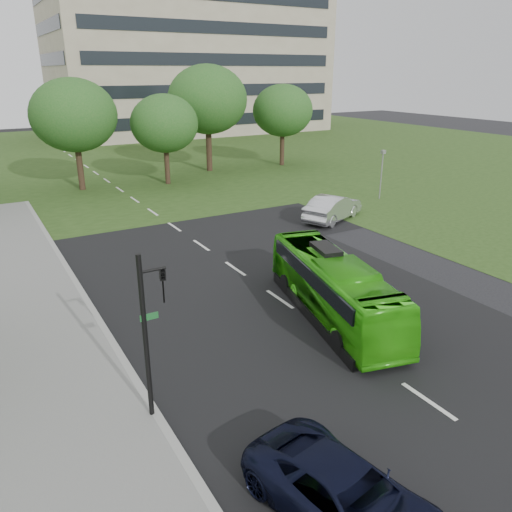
{
  "coord_description": "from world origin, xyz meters",
  "views": [
    {
      "loc": [
        -10.45,
        -13.96,
        9.04
      ],
      "look_at": [
        -0.38,
        3.33,
        1.6
      ],
      "focal_mm": 35.0,
      "sensor_mm": 36.0,
      "label": 1
    }
  ],
  "objects_px": {
    "suv": "(347,498)",
    "traffic_light": "(150,325)",
    "tree_park_c": "(164,124)",
    "camera_pole": "(382,168)",
    "tree_park_b": "(74,115)",
    "sedan": "(333,208)",
    "tree_park_d": "(207,100)",
    "tree_park_e": "(283,111)",
    "office_building": "(189,47)",
    "bus": "(334,287)"
  },
  "relations": [
    {
      "from": "office_building",
      "to": "camera_pole",
      "type": "relative_size",
      "value": 11.03
    },
    {
      "from": "tree_park_c",
      "to": "camera_pole",
      "type": "distance_m",
      "value": 17.83
    },
    {
      "from": "tree_park_d",
      "to": "camera_pole",
      "type": "xyz_separation_m",
      "value": [
        6.18,
        -16.71,
        -4.21
      ]
    },
    {
      "from": "sedan",
      "to": "traffic_light",
      "type": "bearing_deg",
      "value": 104.49
    },
    {
      "from": "office_building",
      "to": "tree_park_b",
      "type": "height_order",
      "value": "office_building"
    },
    {
      "from": "tree_park_c",
      "to": "bus",
      "type": "relative_size",
      "value": 0.85
    },
    {
      "from": "tree_park_c",
      "to": "sedan",
      "type": "distance_m",
      "value": 17.15
    },
    {
      "from": "office_building",
      "to": "tree_park_d",
      "type": "bearing_deg",
      "value": -110.65
    },
    {
      "from": "tree_park_b",
      "to": "tree_park_d",
      "type": "height_order",
      "value": "tree_park_d"
    },
    {
      "from": "tree_park_d",
      "to": "tree_park_e",
      "type": "distance_m",
      "value": 7.84
    },
    {
      "from": "tree_park_e",
      "to": "suv",
      "type": "relative_size",
      "value": 1.63
    },
    {
      "from": "sedan",
      "to": "suv",
      "type": "distance_m",
      "value": 23.18
    },
    {
      "from": "tree_park_b",
      "to": "tree_park_e",
      "type": "distance_m",
      "value": 20.15
    },
    {
      "from": "sedan",
      "to": "traffic_light",
      "type": "xyz_separation_m",
      "value": [
        -16.44,
        -12.99,
        2.02
      ]
    },
    {
      "from": "office_building",
      "to": "suv",
      "type": "height_order",
      "value": "office_building"
    },
    {
      "from": "traffic_light",
      "to": "tree_park_d",
      "type": "bearing_deg",
      "value": 70.54
    },
    {
      "from": "bus",
      "to": "sedan",
      "type": "relative_size",
      "value": 1.74
    },
    {
      "from": "suv",
      "to": "camera_pole",
      "type": "bearing_deg",
      "value": 35.19
    },
    {
      "from": "tree_park_b",
      "to": "sedan",
      "type": "distance_m",
      "value": 21.53
    },
    {
      "from": "tree_park_d",
      "to": "tree_park_e",
      "type": "bearing_deg",
      "value": -6.77
    },
    {
      "from": "office_building",
      "to": "tree_park_c",
      "type": "height_order",
      "value": "office_building"
    },
    {
      "from": "office_building",
      "to": "suv",
      "type": "xyz_separation_m",
      "value": [
        -26.74,
        -69.96,
        -11.83
      ]
    },
    {
      "from": "tree_park_c",
      "to": "traffic_light",
      "type": "xyz_separation_m",
      "value": [
        -11.26,
        -28.8,
        -2.14
      ]
    },
    {
      "from": "tree_park_c",
      "to": "tree_park_b",
      "type": "bearing_deg",
      "value": 168.64
    },
    {
      "from": "tree_park_b",
      "to": "suv",
      "type": "height_order",
      "value": "tree_park_b"
    },
    {
      "from": "tree_park_e",
      "to": "camera_pole",
      "type": "xyz_separation_m",
      "value": [
        -1.52,
        -15.79,
        -3.02
      ]
    },
    {
      "from": "tree_park_d",
      "to": "bus",
      "type": "xyz_separation_m",
      "value": [
        -8.82,
        -29.99,
        -5.35
      ]
    },
    {
      "from": "tree_park_c",
      "to": "bus",
      "type": "height_order",
      "value": "tree_park_c"
    },
    {
      "from": "suv",
      "to": "traffic_light",
      "type": "bearing_deg",
      "value": 102.82
    },
    {
      "from": "tree_park_b",
      "to": "traffic_light",
      "type": "bearing_deg",
      "value": -98.41
    },
    {
      "from": "bus",
      "to": "suv",
      "type": "distance_m",
      "value": 9.68
    },
    {
      "from": "tree_park_d",
      "to": "sedan",
      "type": "relative_size",
      "value": 1.94
    },
    {
      "from": "office_building",
      "to": "sedan",
      "type": "xyz_separation_m",
      "value": [
        -12.57,
        -51.61,
        -11.68
      ]
    },
    {
      "from": "office_building",
      "to": "tree_park_c",
      "type": "xyz_separation_m",
      "value": [
        -17.74,
        -35.8,
        -7.51
      ]
    },
    {
      "from": "tree_park_b",
      "to": "tree_park_c",
      "type": "xyz_separation_m",
      "value": [
        6.8,
        -1.37,
        -0.83
      ]
    },
    {
      "from": "tree_park_e",
      "to": "tree_park_d",
      "type": "bearing_deg",
      "value": 173.23
    },
    {
      "from": "tree_park_c",
      "to": "bus",
      "type": "distance_m",
      "value": 26.86
    },
    {
      "from": "tree_park_b",
      "to": "tree_park_d",
      "type": "bearing_deg",
      "value": 10.16
    },
    {
      "from": "tree_park_e",
      "to": "bus",
      "type": "height_order",
      "value": "tree_park_e"
    },
    {
      "from": "office_building",
      "to": "camera_pole",
      "type": "distance_m",
      "value": 50.32
    },
    {
      "from": "tree_park_c",
      "to": "tree_park_d",
      "type": "distance_m",
      "value": 6.84
    },
    {
      "from": "suv",
      "to": "camera_pole",
      "type": "xyz_separation_m",
      "value": [
        20.78,
        21.04,
        1.67
      ]
    },
    {
      "from": "tree_park_e",
      "to": "sedan",
      "type": "distance_m",
      "value": 20.7
    },
    {
      "from": "office_building",
      "to": "traffic_light",
      "type": "height_order",
      "value": "office_building"
    },
    {
      "from": "tree_park_b",
      "to": "sedan",
      "type": "bearing_deg",
      "value": -55.11
    },
    {
      "from": "tree_park_c",
      "to": "tree_park_d",
      "type": "bearing_deg",
      "value": 32.65
    },
    {
      "from": "tree_park_e",
      "to": "suv",
      "type": "distance_m",
      "value": 43.31
    },
    {
      "from": "office_building",
      "to": "bus",
      "type": "xyz_separation_m",
      "value": [
        -20.96,
        -62.2,
        -11.29
      ]
    },
    {
      "from": "bus",
      "to": "tree_park_e",
      "type": "bearing_deg",
      "value": 73.65
    },
    {
      "from": "tree_park_d",
      "to": "tree_park_c",
      "type": "bearing_deg",
      "value": -147.35
    }
  ]
}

